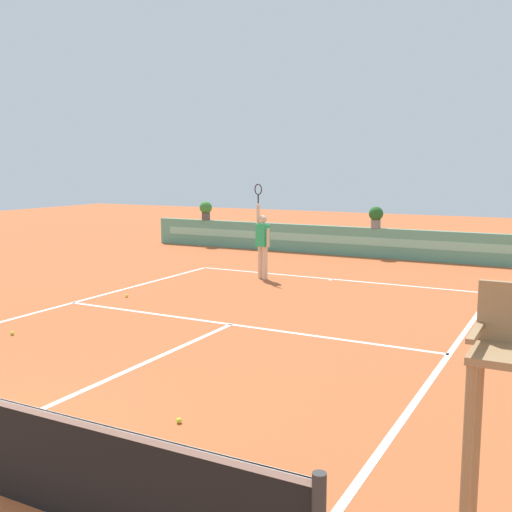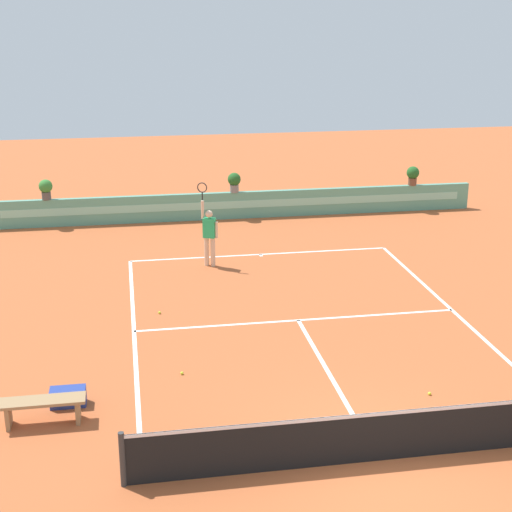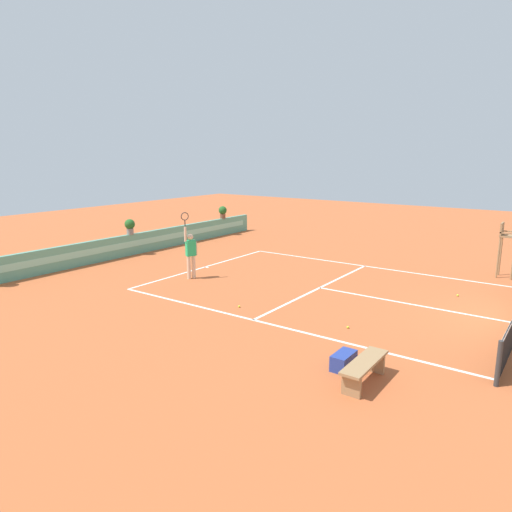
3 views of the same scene
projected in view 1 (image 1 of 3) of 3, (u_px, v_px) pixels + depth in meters
ground_plane at (220, 329)px, 11.52m from camera, size 60.00×60.00×0.00m
court_lines at (239, 321)px, 12.15m from camera, size 8.32×11.94×0.01m
back_wall_barrier at (380, 243)px, 20.54m from camera, size 18.00×0.21×1.00m
umpire_chair at (511, 390)px, 4.66m from camera, size 0.60×0.60×2.14m
tennis_player at (263, 241)px, 16.60m from camera, size 0.58×0.35×2.58m
tennis_ball_near_baseline at (127, 296)px, 14.36m from camera, size 0.07×0.07×0.07m
tennis_ball_mid_court at (179, 421)px, 7.29m from camera, size 0.07×0.07×0.07m
tennis_ball_by_sideline at (12, 333)px, 11.12m from camera, size 0.07×0.07×0.07m
potted_plant_centre at (376, 216)px, 20.50m from camera, size 0.48×0.48×0.72m
potted_plant_far_left at (206, 209)px, 23.61m from camera, size 0.48×0.48×0.72m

